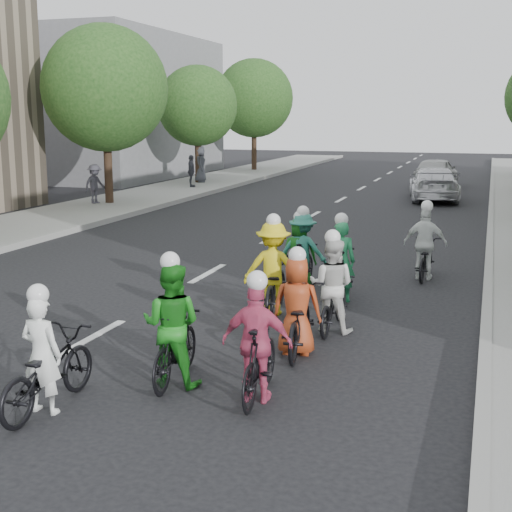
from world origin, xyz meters
The scene contains 23 objects.
ground centered at (0.00, 0.00, 0.00)m, with size 120.00×120.00×0.00m, color black.
sidewalk_left centered at (-8.00, 10.00, 0.07)m, with size 4.00×80.00×0.15m, color gray.
curb_left centered at (-6.05, 10.00, 0.09)m, with size 0.18×80.00×0.18m, color #999993.
curb_right centered at (6.05, 10.00, 0.09)m, with size 0.18×80.00×0.18m, color #999993.
bldg_sw centered at (-16.00, 28.00, 4.00)m, with size 10.00×14.00×8.00m, color slate.
tree_l_3 centered at (-8.20, 15.00, 4.52)m, with size 4.80×4.80×6.93m.
tree_l_4 centered at (-8.20, 24.00, 3.96)m, with size 4.00×4.00×5.97m.
tree_l_5 centered at (-8.20, 33.00, 4.52)m, with size 4.80×4.80×6.93m.
cyclist_0 centered at (1.00, -2.65, 0.54)m, with size 0.69×1.85×1.60m.
cyclist_1 centered at (2.10, -1.37, 0.68)m, with size 0.85×1.68×1.81m.
cyclist_2 centered at (2.37, 2.35, 0.67)m, with size 1.16×1.99×1.83m.
cyclist_3 centered at (3.34, -1.54, 0.62)m, with size 0.92×1.67×1.68m.
cyclist_4 centered at (3.34, 0.37, 0.58)m, with size 0.88×1.94×1.65m.
cyclist_5 centered at (3.33, 3.62, 0.61)m, with size 0.80×1.77×1.72m.
cyclist_6 centered at (3.59, 1.64, 0.61)m, with size 0.77×1.63×1.72m.
cyclist_7 centered at (2.36, 4.45, 0.67)m, with size 1.02×1.53×1.72m.
cyclist_8 centered at (4.71, 6.03, 0.60)m, with size 0.95×1.64×1.74m.
cyclist_9 centered at (2.30, 4.46, 0.60)m, with size 0.78×1.65×1.61m.
follow_car_lead centered at (3.72, 21.07, 0.69)m, with size 1.94×4.78×1.39m, color silver.
follow_car_trail centered at (3.36, 26.78, 0.74)m, with size 1.74×4.33×1.48m, color silver.
spectator_0 centered at (-8.59, 14.61, 0.90)m, with size 0.97×0.56×1.51m, color #46444F.
spectator_1 centered at (-7.56, 21.63, 0.91)m, with size 0.89×0.37×1.51m, color #44454F.
spectator_2 centered at (-8.11, 24.05, 1.06)m, with size 0.89×0.58×1.82m, color #43454F.
Camera 1 is at (5.97, -9.63, 3.55)m, focal length 50.00 mm.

